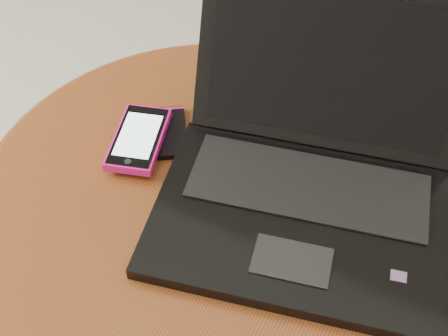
% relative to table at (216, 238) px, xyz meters
% --- Properties ---
extents(table, '(0.67, 0.67, 0.53)m').
position_rel_table_xyz_m(table, '(0.00, 0.00, 0.00)').
color(table, '#552F1D').
rests_on(table, ground).
extents(laptop, '(0.44, 0.43, 0.23)m').
position_rel_table_xyz_m(laptop, '(0.12, 0.05, 0.16)').
color(laptop, black).
rests_on(laptop, table).
extents(phone_black, '(0.10, 0.11, 0.01)m').
position_rel_table_xyz_m(phone_black, '(-0.11, 0.06, 0.12)').
color(phone_black, black).
rests_on(phone_black, table).
extents(phone_pink, '(0.10, 0.14, 0.02)m').
position_rel_table_xyz_m(phone_pink, '(-0.13, 0.02, 0.13)').
color(phone_pink, '#E81690').
rests_on(phone_pink, phone_black).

